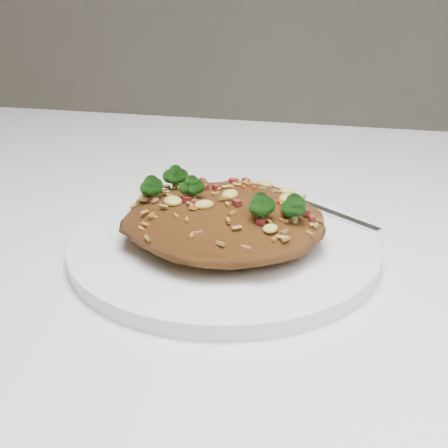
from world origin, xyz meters
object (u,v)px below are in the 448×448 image
at_px(plate, 224,247).
at_px(fork, 317,208).
at_px(dining_table, 227,310).
at_px(fried_rice, 224,212).

distance_m(plate, fork, 0.11).
relative_size(dining_table, fried_rice, 6.82).
xyz_separation_m(plate, fork, (0.07, 0.09, 0.01)).
bearing_deg(dining_table, fried_rice, -81.10).
xyz_separation_m(plate, fried_rice, (-0.00, -0.00, 0.03)).
xyz_separation_m(dining_table, fork, (0.08, 0.03, 0.11)).
bearing_deg(fork, dining_table, -121.28).
bearing_deg(plate, fried_rice, -173.84).
height_order(plate, fried_rice, fried_rice).
bearing_deg(fork, plate, -94.75).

